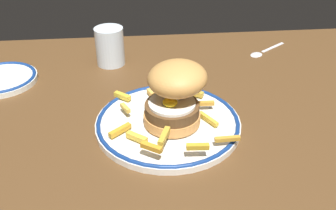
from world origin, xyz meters
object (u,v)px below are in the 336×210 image
(dinner_plate, at_px, (168,122))
(spoon, at_px, (260,52))
(water_glass, at_px, (110,48))
(burger, at_px, (175,92))
(side_plate, at_px, (2,79))

(dinner_plate, xyz_separation_m, spoon, (0.27, 0.30, -0.00))
(dinner_plate, distance_m, water_glass, 0.30)
(burger, relative_size, side_plate, 0.77)
(dinner_plate, height_order, side_plate, same)
(burger, bearing_deg, spoon, 49.64)
(dinner_plate, distance_m, side_plate, 0.40)
(side_plate, xyz_separation_m, spoon, (0.62, 0.09, -0.00))
(burger, distance_m, side_plate, 0.42)
(burger, height_order, water_glass, burger)
(dinner_plate, distance_m, spoon, 0.40)
(burger, bearing_deg, dinner_plate, 164.78)
(burger, relative_size, water_glass, 1.31)
(burger, relative_size, spoon, 1.00)
(water_glass, distance_m, side_plate, 0.25)
(spoon, bearing_deg, burger, -130.36)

